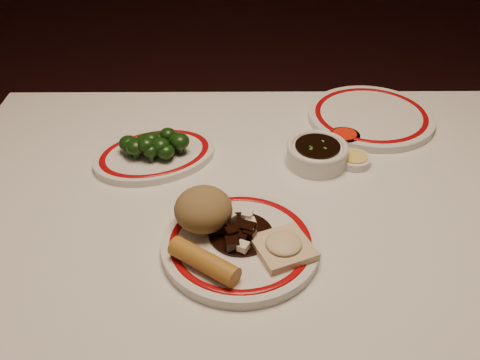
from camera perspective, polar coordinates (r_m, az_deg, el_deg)
name	(u,v)px	position (r m, az deg, el deg)	size (l,w,h in m)	color
dining_table	(263,248)	(1.00, 2.46, -7.21)	(1.20, 0.90, 0.75)	white
main_plate	(241,244)	(0.86, 0.06, -6.89)	(0.32, 0.32, 0.02)	silver
rice_mound	(203,209)	(0.86, -3.93, -3.13)	(0.09, 0.09, 0.07)	olive
spring_roll	(204,261)	(0.80, -3.87, -8.63)	(0.03, 0.03, 0.12)	#B47C2C
fried_wonton	(284,246)	(0.83, 4.66, -7.05)	(0.11, 0.11, 0.02)	beige
stirfry_heap	(238,232)	(0.86, -0.20, -5.53)	(0.11, 0.10, 0.03)	black
broccoli_plate	(155,155)	(1.08, -9.05, 2.64)	(0.30, 0.28, 0.02)	silver
broccoli_pile	(155,143)	(1.06, -9.10, 3.92)	(0.14, 0.09, 0.05)	#23471C
soy_bowl	(317,155)	(1.06, 8.20, 2.70)	(0.12, 0.12, 0.04)	silver
sweet_sour_dish	(344,137)	(1.14, 11.08, 4.47)	(0.06, 0.06, 0.02)	silver
mustard_dish	(354,160)	(1.07, 12.09, 2.11)	(0.06, 0.06, 0.02)	silver
far_plate	(371,116)	(1.23, 13.76, 6.61)	(0.35, 0.35, 0.02)	silver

